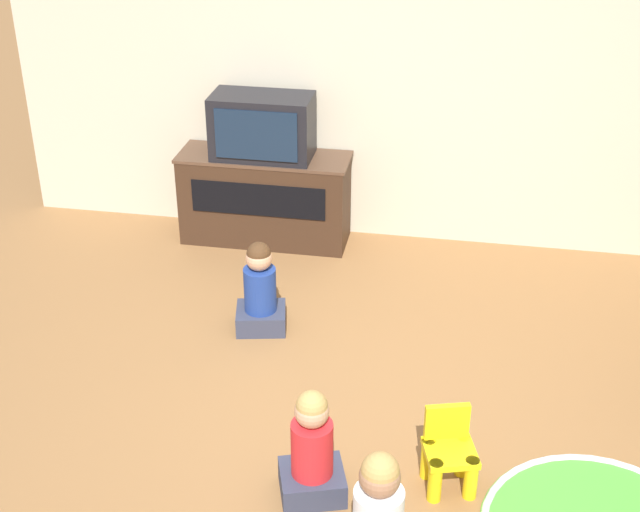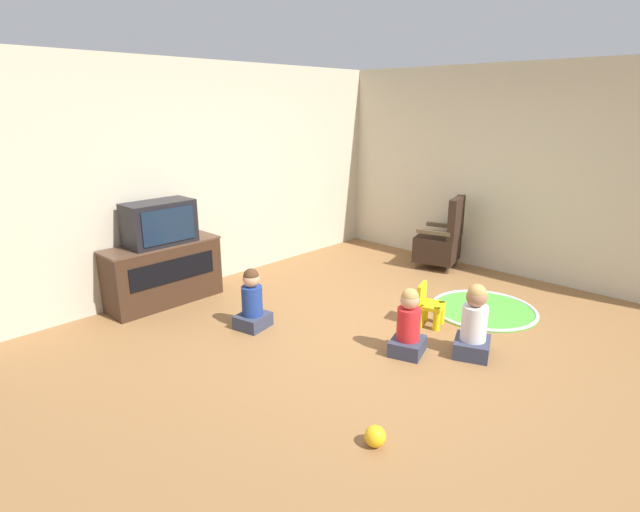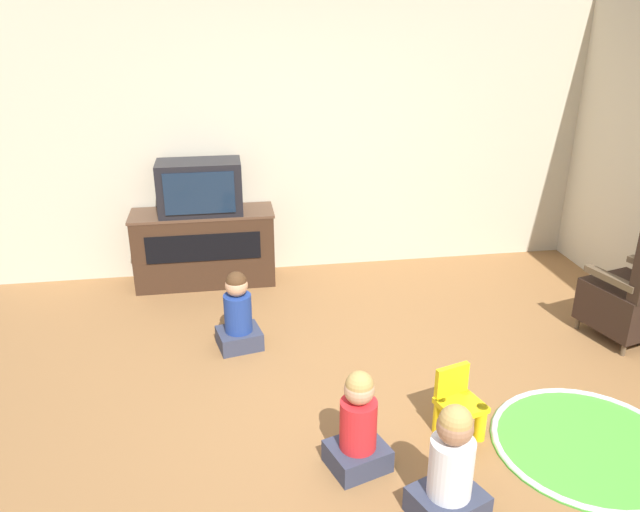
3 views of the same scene
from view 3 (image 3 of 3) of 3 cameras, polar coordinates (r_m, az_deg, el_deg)
name	(u,v)px [view 3 (image 3 of 3)]	position (r m, az deg, el deg)	size (l,w,h in m)	color
ground_plane	(363,419)	(4.14, 3.97, -14.68)	(30.00, 30.00, 0.00)	olive
wall_back	(297,132)	(5.95, -2.16, 11.25)	(5.81, 0.12, 2.68)	beige
tv_cabinet	(204,246)	(5.90, -10.52, 0.87)	(1.30, 0.45, 0.70)	#382316
television	(200,187)	(5.70, -10.93, 6.19)	(0.74, 0.39, 0.47)	black
black_armchair	(634,296)	(5.40, 26.75, -3.27)	(0.65, 0.66, 1.00)	brown
yellow_kid_chair	(458,408)	(4.00, 12.54, -13.42)	(0.31, 0.30, 0.43)	yellow
play_mat	(588,444)	(4.25, 23.33, -15.53)	(1.15, 1.15, 0.04)	green
child_watching_left	(358,427)	(3.63, 3.51, -15.34)	(0.39, 0.37, 0.63)	#33384C
child_watching_center	(451,471)	(3.39, 11.86, -18.65)	(0.43, 0.41, 0.68)	#33384C
child_watching_right	(238,315)	(4.80, -7.50, -5.38)	(0.37, 0.34, 0.63)	#33384C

